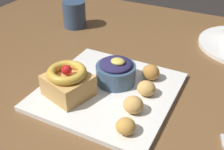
{
  "coord_description": "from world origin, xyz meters",
  "views": [
    {
      "loc": [
        0.28,
        -0.56,
        1.13
      ],
      "look_at": [
        0.03,
        -0.07,
        0.77
      ],
      "focal_mm": 44.36,
      "sensor_mm": 36.0,
      "label": 1
    }
  ],
  "objects_px": {
    "fritter_extra": "(126,126)",
    "fritter_front": "(133,105)",
    "fritter_back": "(151,72)",
    "coffee_mug": "(74,14)",
    "front_plate": "(108,91)",
    "berry_ramekin": "(116,71)",
    "cake_slice": "(68,82)",
    "fritter_middle": "(146,88)"
  },
  "relations": [
    {
      "from": "fritter_front",
      "to": "coffee_mug",
      "type": "height_order",
      "value": "coffee_mug"
    },
    {
      "from": "fritter_front",
      "to": "fritter_extra",
      "type": "height_order",
      "value": "fritter_front"
    },
    {
      "from": "fritter_middle",
      "to": "coffee_mug",
      "type": "height_order",
      "value": "coffee_mug"
    },
    {
      "from": "fritter_extra",
      "to": "fritter_back",
      "type": "bearing_deg",
      "value": 96.56
    },
    {
      "from": "front_plate",
      "to": "coffee_mug",
      "type": "distance_m",
      "value": 0.42
    },
    {
      "from": "fritter_front",
      "to": "fritter_extra",
      "type": "xyz_separation_m",
      "value": [
        0.01,
        -0.06,
        -0.0
      ]
    },
    {
      "from": "berry_ramekin",
      "to": "coffee_mug",
      "type": "bearing_deg",
      "value": 138.34
    },
    {
      "from": "berry_ramekin",
      "to": "fritter_middle",
      "type": "bearing_deg",
      "value": -10.05
    },
    {
      "from": "front_plate",
      "to": "cake_slice",
      "type": "distance_m",
      "value": 0.1
    },
    {
      "from": "berry_ramekin",
      "to": "coffee_mug",
      "type": "xyz_separation_m",
      "value": [
        -0.3,
        0.26,
        0.0
      ]
    },
    {
      "from": "berry_ramekin",
      "to": "coffee_mug",
      "type": "height_order",
      "value": "coffee_mug"
    },
    {
      "from": "fritter_extra",
      "to": "fritter_middle",
      "type": "bearing_deg",
      "value": 93.96
    },
    {
      "from": "fritter_back",
      "to": "coffee_mug",
      "type": "distance_m",
      "value": 0.43
    },
    {
      "from": "cake_slice",
      "to": "fritter_extra",
      "type": "distance_m",
      "value": 0.18
    },
    {
      "from": "front_plate",
      "to": "fritter_front",
      "type": "relative_size",
      "value": 7.04
    },
    {
      "from": "fritter_middle",
      "to": "coffee_mug",
      "type": "relative_size",
      "value": 0.47
    },
    {
      "from": "fritter_front",
      "to": "coffee_mug",
      "type": "bearing_deg",
      "value": 137.5
    },
    {
      "from": "front_plate",
      "to": "fritter_extra",
      "type": "distance_m",
      "value": 0.15
    },
    {
      "from": "coffee_mug",
      "to": "fritter_middle",
      "type": "bearing_deg",
      "value": -36.1
    },
    {
      "from": "fritter_front",
      "to": "fritter_middle",
      "type": "distance_m",
      "value": 0.07
    },
    {
      "from": "front_plate",
      "to": "cake_slice",
      "type": "relative_size",
      "value": 2.61
    },
    {
      "from": "front_plate",
      "to": "coffee_mug",
      "type": "xyz_separation_m",
      "value": [
        -0.29,
        0.3,
        0.04
      ]
    },
    {
      "from": "berry_ramekin",
      "to": "fritter_extra",
      "type": "relative_size",
      "value": 2.47
    },
    {
      "from": "fritter_extra",
      "to": "fritter_front",
      "type": "bearing_deg",
      "value": 100.46
    },
    {
      "from": "cake_slice",
      "to": "fritter_front",
      "type": "bearing_deg",
      "value": 4.5
    },
    {
      "from": "fritter_back",
      "to": "coffee_mug",
      "type": "relative_size",
      "value": 0.47
    },
    {
      "from": "fritter_front",
      "to": "fritter_extra",
      "type": "relative_size",
      "value": 1.1
    },
    {
      "from": "berry_ramekin",
      "to": "fritter_extra",
      "type": "distance_m",
      "value": 0.18
    },
    {
      "from": "fritter_middle",
      "to": "fritter_back",
      "type": "xyz_separation_m",
      "value": [
        -0.01,
        0.07,
        0.0
      ]
    },
    {
      "from": "cake_slice",
      "to": "coffee_mug",
      "type": "relative_size",
      "value": 1.28
    },
    {
      "from": "cake_slice",
      "to": "fritter_middle",
      "type": "height_order",
      "value": "cake_slice"
    },
    {
      "from": "fritter_extra",
      "to": "berry_ramekin",
      "type": "bearing_deg",
      "value": 122.79
    },
    {
      "from": "front_plate",
      "to": "fritter_back",
      "type": "height_order",
      "value": "fritter_back"
    },
    {
      "from": "fritter_back",
      "to": "fritter_front",
      "type": "bearing_deg",
      "value": -85.31
    },
    {
      "from": "cake_slice",
      "to": "berry_ramekin",
      "type": "bearing_deg",
      "value": 52.77
    },
    {
      "from": "fritter_front",
      "to": "berry_ramekin",
      "type": "bearing_deg",
      "value": 134.7
    },
    {
      "from": "front_plate",
      "to": "coffee_mug",
      "type": "height_order",
      "value": "coffee_mug"
    },
    {
      "from": "front_plate",
      "to": "fritter_front",
      "type": "xyz_separation_m",
      "value": [
        0.09,
        -0.05,
        0.02
      ]
    },
    {
      "from": "front_plate",
      "to": "fritter_extra",
      "type": "height_order",
      "value": "fritter_extra"
    },
    {
      "from": "fritter_front",
      "to": "fritter_middle",
      "type": "xyz_separation_m",
      "value": [
        0.0,
        0.07,
        -0.0
      ]
    },
    {
      "from": "fritter_extra",
      "to": "coffee_mug",
      "type": "bearing_deg",
      "value": 133.57
    },
    {
      "from": "cake_slice",
      "to": "fritter_back",
      "type": "bearing_deg",
      "value": 45.15
    }
  ]
}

